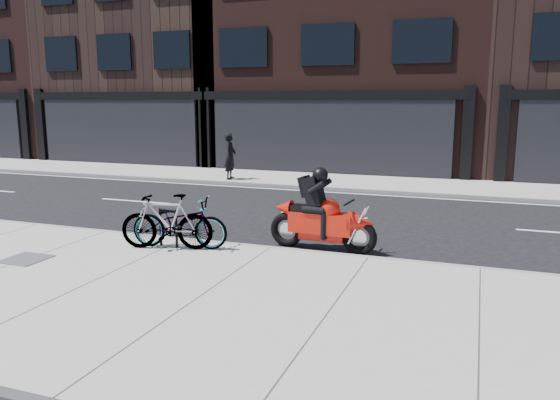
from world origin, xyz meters
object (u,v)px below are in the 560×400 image
at_px(bicycle_front, 180,222).
at_px(bicycle_rear, 167,222).
at_px(pedestrian, 230,156).
at_px(utility_grate, 26,259).
at_px(bike_rack, 168,224).
at_px(motorcycle, 327,217).

distance_m(bicycle_front, bicycle_rear, 0.26).
bearing_deg(bicycle_front, pedestrian, 9.62).
height_order(bicycle_rear, utility_grate, bicycle_rear).
distance_m(bicycle_rear, pedestrian, 9.77).
bearing_deg(bicycle_front, bike_rack, 80.38).
bearing_deg(pedestrian, utility_grate, 176.50).
distance_m(pedestrian, utility_grate, 10.93).
height_order(bicycle_front, utility_grate, bicycle_front).
distance_m(bike_rack, bicycle_front, 0.27).
bearing_deg(bicycle_rear, bike_rack, -170.74).
bearing_deg(motorcycle, bicycle_rear, -150.09).
bearing_deg(pedestrian, bike_rack, -170.46).
xyz_separation_m(pedestrian, utility_grate, (0.89, -10.86, -0.86)).
relative_size(bicycle_front, motorcycle, 0.85).
height_order(bike_rack, motorcycle, motorcycle).
bearing_deg(bike_rack, bicycle_rear, -66.19).
bearing_deg(bicycle_rear, bicycle_front, 117.85).
bearing_deg(bicycle_front, motorcycle, -75.01).
height_order(bike_rack, pedestrian, pedestrian).
xyz_separation_m(bike_rack, motorcycle, (2.98, 1.24, 0.12)).
xyz_separation_m(bicycle_rear, motorcycle, (2.90, 1.41, 0.02)).
distance_m(bicycle_rear, utility_grate, 2.67).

